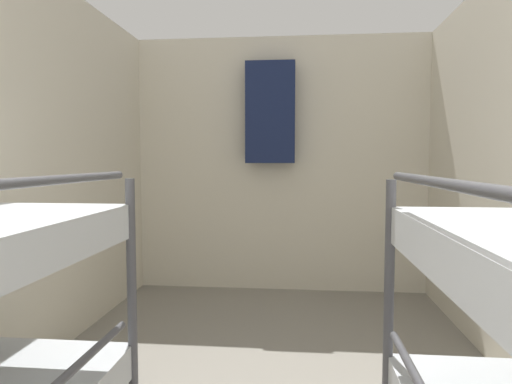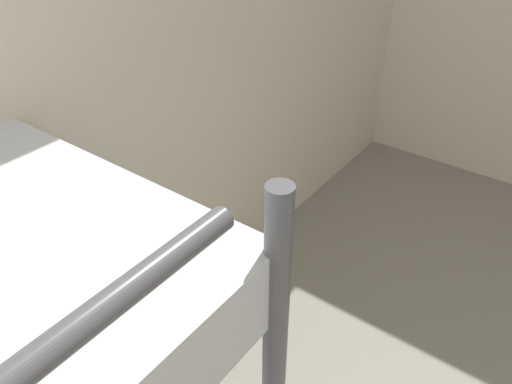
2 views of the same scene
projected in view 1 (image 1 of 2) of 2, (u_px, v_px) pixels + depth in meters
The scene contains 2 objects.
wall_back at pixel (280, 165), 4.24m from camera, with size 2.78×0.06×2.34m.
hanging_coat at pixel (270, 113), 4.07m from camera, with size 0.44×0.12×0.90m.
Camera 1 is at (0.20, 0.42, 1.21)m, focal length 32.00 mm.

